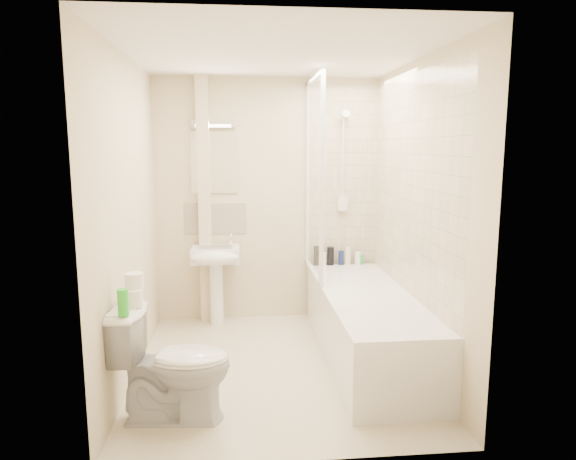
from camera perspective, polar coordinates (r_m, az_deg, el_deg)
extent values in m
plane|color=beige|center=(4.23, -1.16, -14.97)|extent=(2.50, 2.50, 0.00)
cube|color=beige|center=(5.13, -2.27, 3.27)|extent=(2.20, 0.02, 2.40)
cube|color=beige|center=(3.97, -17.28, 1.09)|extent=(0.02, 2.50, 2.40)
cube|color=beige|center=(4.12, 14.22, 1.52)|extent=(0.02, 2.50, 2.40)
cube|color=white|center=(3.91, -1.28, 19.04)|extent=(2.20, 2.50, 0.02)
cube|color=beige|center=(5.20, 6.05, 5.79)|extent=(0.70, 0.01, 1.75)
cube|color=beige|center=(4.22, 13.59, 4.79)|extent=(0.01, 2.10, 1.75)
cube|color=beige|center=(5.07, -9.25, 3.09)|extent=(0.12, 0.12, 2.40)
cube|color=beige|center=(5.14, -8.05, 1.28)|extent=(0.60, 0.02, 0.30)
cube|color=white|center=(5.09, -8.19, 7.42)|extent=(0.46, 0.01, 0.60)
cube|color=silver|center=(5.07, -8.30, 11.60)|extent=(0.42, 0.07, 0.07)
cube|color=white|center=(4.36, 8.73, -10.41)|extent=(0.70, 2.10, 0.55)
cube|color=white|center=(4.29, 8.80, -7.64)|extent=(0.56, 1.96, 0.05)
cube|color=white|center=(4.70, 2.92, 5.77)|extent=(0.01, 0.90, 1.80)
cube|color=white|center=(5.13, 2.22, 6.07)|extent=(0.04, 0.04, 1.80)
cube|color=white|center=(4.26, 3.81, 5.40)|extent=(0.04, 0.04, 1.80)
cube|color=white|center=(4.73, 3.01, 16.47)|extent=(0.04, 0.90, 0.04)
cube|color=white|center=(4.84, 2.84, -4.69)|extent=(0.04, 0.90, 0.03)
cylinder|color=white|center=(5.17, 6.13, 7.16)|extent=(0.02, 0.02, 0.90)
cylinder|color=white|center=(5.20, 6.04, 2.20)|extent=(0.05, 0.05, 0.02)
cylinder|color=white|center=(5.17, 6.21, 12.14)|extent=(0.05, 0.05, 0.02)
cylinder|color=white|center=(5.11, 6.37, 12.51)|extent=(0.08, 0.11, 0.11)
cube|color=white|center=(5.19, 6.06, 2.96)|extent=(0.10, 0.05, 0.14)
cylinder|color=white|center=(5.14, 5.97, 7.70)|extent=(0.01, 0.13, 0.84)
cylinder|color=white|center=(5.13, -7.94, -6.96)|extent=(0.13, 0.13, 0.62)
cube|color=white|center=(5.01, -8.06, -2.69)|extent=(0.46, 0.35, 0.14)
ellipsoid|color=white|center=(4.84, -8.14, -3.10)|extent=(0.46, 0.19, 0.14)
cube|color=silver|center=(5.00, -8.07, -2.10)|extent=(0.32, 0.23, 0.04)
cylinder|color=white|center=(5.10, -9.72, -1.20)|extent=(0.03, 0.03, 0.10)
cylinder|color=white|center=(5.09, -6.35, -1.15)|extent=(0.03, 0.03, 0.10)
sphere|color=white|center=(5.09, -9.73, -0.66)|extent=(0.04, 0.04, 0.04)
sphere|color=white|center=(5.08, -6.36, -0.61)|extent=(0.04, 0.04, 0.04)
cylinder|color=black|center=(5.18, 3.20, -2.87)|extent=(0.06, 0.06, 0.20)
cylinder|color=white|center=(5.20, 3.95, -3.20)|extent=(0.06, 0.06, 0.13)
cylinder|color=black|center=(5.20, 4.74, -2.90)|extent=(0.07, 0.07, 0.18)
cylinder|color=navy|center=(5.23, 5.91, -3.08)|extent=(0.05, 0.05, 0.14)
cylinder|color=beige|center=(5.24, 6.66, -2.86)|extent=(0.06, 0.06, 0.18)
cylinder|color=white|center=(5.27, 7.77, -3.12)|extent=(0.06, 0.06, 0.13)
cylinder|color=green|center=(5.28, 8.04, -3.25)|extent=(0.06, 0.06, 0.10)
imported|color=white|center=(3.45, -12.64, -14.26)|extent=(0.55, 0.81, 0.74)
cylinder|color=white|center=(3.39, -16.81, -7.23)|extent=(0.12, 0.12, 0.11)
cylinder|color=white|center=(3.40, -16.72, -5.42)|extent=(0.12, 0.12, 0.10)
cylinder|color=green|center=(3.22, -17.86, -7.66)|extent=(0.07, 0.07, 0.16)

